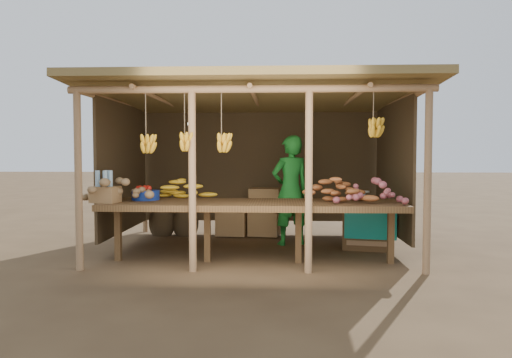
{
  "coord_description": "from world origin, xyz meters",
  "views": [
    {
      "loc": [
        0.35,
        -7.46,
        1.44
      ],
      "look_at": [
        0.0,
        0.0,
        1.05
      ],
      "focal_mm": 35.0,
      "sensor_mm": 36.0,
      "label": 1
    }
  ],
  "objects": [
    {
      "name": "bottle_box",
      "position": [
        -1.9,
        -1.13,
        0.96
      ],
      "size": [
        0.37,
        0.32,
        0.42
      ],
      "color": "olive",
      "rests_on": "counter"
    },
    {
      "name": "onion_heap",
      "position": [
        1.49,
        -1.23,
        0.98
      ],
      "size": [
        0.95,
        0.65,
        0.36
      ],
      "primitive_type": null,
      "rotation": [
        0.0,
        0.0,
        -0.14
      ],
      "color": "#A34F57",
      "rests_on": "counter"
    },
    {
      "name": "stall_structure",
      "position": [
        0.02,
        -0.09,
        1.91
      ],
      "size": [
        4.7,
        3.5,
        2.43
      ],
      "color": "#A67D56",
      "rests_on": "ground"
    },
    {
      "name": "sweet_potato_heap",
      "position": [
        1.06,
        -0.93,
        0.98
      ],
      "size": [
        1.11,
        0.91,
        0.36
      ],
      "primitive_type": null,
      "rotation": [
        0.0,
        0.0,
        -0.42
      ],
      "color": "#A75B2B",
      "rests_on": "counter"
    },
    {
      "name": "potato_heap",
      "position": [
        -1.72,
        -1.05,
        0.98
      ],
      "size": [
        1.18,
        0.91,
        0.37
      ],
      "primitive_type": null,
      "rotation": [
        0.0,
        0.0,
        0.3
      ],
      "color": "olive",
      "rests_on": "counter"
    },
    {
      "name": "counter",
      "position": [
        0.0,
        -0.95,
        0.74
      ],
      "size": [
        3.9,
        1.05,
        0.8
      ],
      "color": "brown",
      "rests_on": "ground"
    },
    {
      "name": "carton_stack",
      "position": [
        -0.09,
        1.08,
        0.36
      ],
      "size": [
        1.11,
        0.46,
        0.81
      ],
      "color": "olive",
      "rests_on": "ground"
    },
    {
      "name": "tarp_crate",
      "position": [
        1.67,
        0.09,
        0.36
      ],
      "size": [
        0.86,
        0.78,
        0.89
      ],
      "color": "brown",
      "rests_on": "ground"
    },
    {
      "name": "burlap_sacks",
      "position": [
        -1.49,
        1.13,
        0.27
      ],
      "size": [
        0.87,
        0.46,
        0.62
      ],
      "color": "#493922",
      "rests_on": "ground"
    },
    {
      "name": "ground",
      "position": [
        0.0,
        0.0,
        0.0
      ],
      "size": [
        60.0,
        60.0,
        0.0
      ],
      "primitive_type": "plane",
      "color": "brown",
      "rests_on": "ground"
    },
    {
      "name": "vendor",
      "position": [
        0.53,
        0.35,
        0.86
      ],
      "size": [
        0.74,
        0.63,
        1.71
      ],
      "primitive_type": "imported",
      "rotation": [
        0.0,
        0.0,
        3.57
      ],
      "color": "#1B7C27",
      "rests_on": "ground"
    },
    {
      "name": "banana_pile",
      "position": [
        -0.99,
        -0.55,
        0.98
      ],
      "size": [
        0.76,
        0.55,
        0.35
      ],
      "primitive_type": null,
      "rotation": [
        0.0,
        0.0,
        -0.22
      ],
      "color": "yellow",
      "rests_on": "counter"
    },
    {
      "name": "tomato_basin",
      "position": [
        -1.47,
        -0.76,
        0.88
      ],
      "size": [
        0.38,
        0.38,
        0.2
      ],
      "rotation": [
        0.0,
        0.0,
        0.33
      ],
      "color": "navy",
      "rests_on": "counter"
    }
  ]
}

